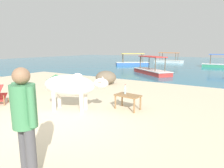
{
  "coord_description": "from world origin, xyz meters",
  "views": [
    {
      "loc": [
        3.64,
        -3.09,
        1.9
      ],
      "look_at": [
        -0.11,
        3.0,
        0.55
      ],
      "focal_mm": 30.75,
      "sensor_mm": 36.0,
      "label": 1
    }
  ],
  "objects_px": {
    "boat_blue": "(132,63)",
    "boat_white": "(168,60)",
    "low_bench_table": "(128,97)",
    "cow": "(71,86)",
    "bottle": "(125,90)",
    "boat_green": "(222,65)",
    "deck_chair_near": "(57,82)",
    "person_standing": "(25,118)",
    "boat_red": "(152,70)"
  },
  "relations": [
    {
      "from": "boat_blue",
      "to": "boat_white",
      "type": "xyz_separation_m",
      "value": [
        2.4,
        5.87,
        0.0
      ]
    },
    {
      "from": "bottle",
      "to": "boat_green",
      "type": "xyz_separation_m",
      "value": [
        2.06,
        16.5,
        -0.33
      ]
    },
    {
      "from": "deck_chair_near",
      "to": "boat_green",
      "type": "relative_size",
      "value": 0.24
    },
    {
      "from": "bottle",
      "to": "boat_blue",
      "type": "relative_size",
      "value": 0.08
    },
    {
      "from": "bottle",
      "to": "boat_green",
      "type": "distance_m",
      "value": 16.63
    },
    {
      "from": "bottle",
      "to": "boat_blue",
      "type": "distance_m",
      "value": 15.78
    },
    {
      "from": "boat_blue",
      "to": "boat_red",
      "type": "height_order",
      "value": "same"
    },
    {
      "from": "bottle",
      "to": "boat_red",
      "type": "distance_m",
      "value": 8.59
    },
    {
      "from": "deck_chair_near",
      "to": "boat_white",
      "type": "xyz_separation_m",
      "value": [
        -0.48,
        19.53,
        -0.13
      ]
    },
    {
      "from": "boat_blue",
      "to": "boat_red",
      "type": "xyz_separation_m",
      "value": [
        4.45,
        -6.02,
        0.0
      ]
    },
    {
      "from": "boat_red",
      "to": "boat_blue",
      "type": "bearing_deg",
      "value": -14.42
    },
    {
      "from": "boat_green",
      "to": "boat_red",
      "type": "distance_m",
      "value": 9.22
    },
    {
      "from": "cow",
      "to": "deck_chair_near",
      "type": "distance_m",
      "value": 3.04
    },
    {
      "from": "boat_blue",
      "to": "boat_white",
      "type": "relative_size",
      "value": 0.96
    },
    {
      "from": "low_bench_table",
      "to": "person_standing",
      "type": "relative_size",
      "value": 0.5
    },
    {
      "from": "low_bench_table",
      "to": "boat_white",
      "type": "distance_m",
      "value": 20.74
    },
    {
      "from": "boat_blue",
      "to": "boat_green",
      "type": "xyz_separation_m",
      "value": [
        8.68,
        2.18,
        0.0
      ]
    },
    {
      "from": "low_bench_table",
      "to": "bottle",
      "type": "bearing_deg",
      "value": 156.07
    },
    {
      "from": "bottle",
      "to": "boat_blue",
      "type": "xyz_separation_m",
      "value": [
        -6.62,
        14.32,
        -0.33
      ]
    },
    {
      "from": "low_bench_table",
      "to": "boat_red",
      "type": "height_order",
      "value": "boat_red"
    },
    {
      "from": "person_standing",
      "to": "deck_chair_near",
      "type": "bearing_deg",
      "value": 52.69
    },
    {
      "from": "low_bench_table",
      "to": "cow",
      "type": "bearing_deg",
      "value": -138.71
    },
    {
      "from": "low_bench_table",
      "to": "person_standing",
      "type": "xyz_separation_m",
      "value": [
        0.3,
        -3.62,
        0.57
      ]
    },
    {
      "from": "cow",
      "to": "boat_green",
      "type": "xyz_separation_m",
      "value": [
        3.32,
        17.55,
        -0.5
      ]
    },
    {
      "from": "bottle",
      "to": "person_standing",
      "type": "distance_m",
      "value": 3.75
    },
    {
      "from": "cow",
      "to": "person_standing",
      "type": "bearing_deg",
      "value": -75.86
    },
    {
      "from": "bottle",
      "to": "boat_blue",
      "type": "bearing_deg",
      "value": 114.81
    },
    {
      "from": "cow",
      "to": "person_standing",
      "type": "height_order",
      "value": "person_standing"
    },
    {
      "from": "boat_green",
      "to": "low_bench_table",
      "type": "bearing_deg",
      "value": 79.3
    },
    {
      "from": "deck_chair_near",
      "to": "boat_white",
      "type": "distance_m",
      "value": 19.54
    },
    {
      "from": "boat_green",
      "to": "cow",
      "type": "bearing_deg",
      "value": 75.19
    },
    {
      "from": "bottle",
      "to": "boat_white",
      "type": "bearing_deg",
      "value": 101.82
    },
    {
      "from": "boat_red",
      "to": "deck_chair_near",
      "type": "bearing_deg",
      "value": 117.42
    },
    {
      "from": "cow",
      "to": "low_bench_table",
      "type": "xyz_separation_m",
      "value": [
        1.4,
        0.97,
        -0.37
      ]
    },
    {
      "from": "cow",
      "to": "boat_red",
      "type": "relative_size",
      "value": 0.57
    },
    {
      "from": "boat_blue",
      "to": "boat_red",
      "type": "distance_m",
      "value": 7.49
    },
    {
      "from": "boat_green",
      "to": "boat_white",
      "type": "height_order",
      "value": "same"
    },
    {
      "from": "cow",
      "to": "bottle",
      "type": "height_order",
      "value": "cow"
    },
    {
      "from": "low_bench_table",
      "to": "boat_white",
      "type": "height_order",
      "value": "boat_white"
    },
    {
      "from": "person_standing",
      "to": "boat_red",
      "type": "height_order",
      "value": "person_standing"
    },
    {
      "from": "deck_chair_near",
      "to": "boat_white",
      "type": "relative_size",
      "value": 0.24
    },
    {
      "from": "boat_blue",
      "to": "boat_green",
      "type": "bearing_deg",
      "value": 157.84
    },
    {
      "from": "boat_blue",
      "to": "deck_chair_near",
      "type": "bearing_deg",
      "value": 65.64
    },
    {
      "from": "cow",
      "to": "boat_white",
      "type": "relative_size",
      "value": 0.53
    },
    {
      "from": "bottle",
      "to": "boat_white",
      "type": "relative_size",
      "value": 0.08
    },
    {
      "from": "bottle",
      "to": "boat_green",
      "type": "bearing_deg",
      "value": 82.89
    },
    {
      "from": "cow",
      "to": "boat_white",
      "type": "xyz_separation_m",
      "value": [
        -2.96,
        21.25,
        -0.5
      ]
    },
    {
      "from": "boat_blue",
      "to": "boat_white",
      "type": "distance_m",
      "value": 6.34
    },
    {
      "from": "bottle",
      "to": "person_standing",
      "type": "xyz_separation_m",
      "value": [
        0.44,
        -3.7,
        0.37
      ]
    },
    {
      "from": "bottle",
      "to": "boat_red",
      "type": "height_order",
      "value": "boat_red"
    }
  ]
}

